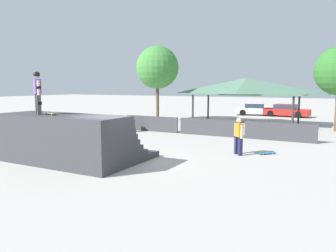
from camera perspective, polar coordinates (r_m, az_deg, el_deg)
The scene contains 12 objects.
ground_plane at distance 13.23m, azimuth -8.91°, elevation -6.80°, with size 160.00×160.00×0.00m, color #ADA8A0.
quarter_pipe_ramp at distance 14.24m, azimuth -17.01°, elevation -2.47°, with size 5.76×3.97×1.98m.
skater_on_deck at distance 14.29m, azimuth -21.79°, elevation 5.86°, with size 0.71×0.52×1.73m.
skateboard_on_deck at distance 14.01m, azimuth -19.71°, elevation 2.09°, with size 0.81×0.41×0.09m.
bystander_walking at distance 15.23m, azimuth 12.20°, elevation -1.42°, with size 0.55×0.57×1.71m.
skateboard_on_ground at distance 15.82m, azimuth 16.93°, elevation -4.52°, with size 0.73×0.71×0.09m.
barrier_fence at distance 20.86m, azimuth 7.23°, elevation -0.24°, with size 12.55×0.12×1.05m.
pavilion_shelter at distance 27.90m, azimuth 13.41°, elevation 6.72°, with size 9.34×4.21×3.79m.
tree_far_back at distance 29.57m, azimuth -1.86°, elevation 10.14°, with size 3.79×3.79×6.66m.
trash_bin at distance 22.61m, azimuth -6.41°, elevation 0.08°, with size 0.52×0.52×0.85m, color #385B3D.
parked_car_white at distance 36.30m, azimuth 14.95°, elevation 2.77°, with size 4.43×2.42×1.27m.
parked_car_red at distance 35.58m, azimuth 19.87°, elevation 2.51°, with size 4.64×2.21×1.27m.
Camera 1 is at (7.75, -10.25, 3.14)m, focal length 35.00 mm.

